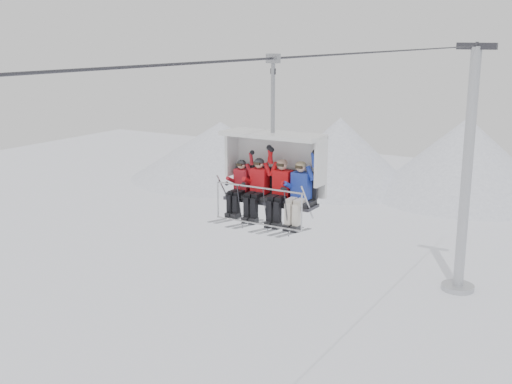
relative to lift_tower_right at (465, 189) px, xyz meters
The scene contains 8 objects.
ridgeline 20.33m from the lift_tower_right, 94.51° to the left, with size 72.00×21.00×7.00m.
lift_tower_right is the anchor object (origin of this frame).
haul_cable 23.25m from the lift_tower_right, 90.00° to the right, with size 0.06×0.06×50.00m, color #323137.
chairlift_carrier 21.65m from the lift_tower_right, 90.00° to the right, with size 2.53×1.17×3.98m.
skier_far_left 21.87m from the lift_tower_right, 92.22° to the right, with size 0.37×1.69×1.51m.
skier_center_left 21.85m from the lift_tower_right, 90.85° to the right, with size 0.42×1.69×1.65m.
skier_center_right 21.85m from the lift_tower_right, 89.13° to the right, with size 0.43×1.69×1.71m.
skier_far_right 21.86m from the lift_tower_right, 87.79° to the right, with size 0.43×1.69×1.71m.
Camera 1 is at (7.50, -12.56, 13.82)m, focal length 45.00 mm.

